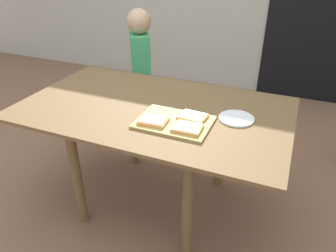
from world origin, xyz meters
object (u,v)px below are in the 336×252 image
dining_table (154,121)px  plate_white_right (236,118)px  cutting_board (174,122)px  garden_hose_coil (102,79)px  pizza_slice_far_right (193,117)px  pizza_slice_near_left (153,121)px  pizza_slice_near_right (187,128)px  child_left (141,66)px

dining_table → plate_white_right: bearing=4.5°
dining_table → cutting_board: bearing=-36.1°
garden_hose_coil → cutting_board: bearing=-46.9°
cutting_board → pizza_slice_far_right: bearing=41.7°
cutting_board → pizza_slice_near_left: 0.11m
cutting_board → garden_hose_coil: cutting_board is taller
plate_white_right → pizza_slice_near_right: bearing=-131.4°
child_left → garden_hose_coil: child_left is taller
pizza_slice_far_right → garden_hose_coil: 2.58m
dining_table → pizza_slice_far_right: bearing=-13.8°
cutting_board → pizza_slice_far_right: size_ratio=2.53×
pizza_slice_near_left → pizza_slice_far_right: bearing=35.4°
cutting_board → pizza_slice_far_right: pizza_slice_far_right is taller
child_left → pizza_slice_near_left: bearing=-59.4°
cutting_board → plate_white_right: cutting_board is taller
plate_white_right → pizza_slice_near_left: bearing=-149.9°
cutting_board → child_left: bearing=126.2°
pizza_slice_near_right → child_left: bearing=128.2°
pizza_slice_far_right → plate_white_right: (0.21, 0.10, -0.02)m
pizza_slice_near_right → plate_white_right: size_ratio=0.77×
pizza_slice_near_right → child_left: size_ratio=0.13×
pizza_slice_near_left → garden_hose_coil: bearing=130.7°
pizza_slice_far_right → pizza_slice_near_left: 0.20m
dining_table → pizza_slice_near_right: bearing=-34.4°
garden_hose_coil → plate_white_right: bearing=-39.8°
plate_white_right → child_left: size_ratio=0.17×
cutting_board → garden_hose_coil: bearing=133.1°
cutting_board → pizza_slice_near_right: 0.10m
cutting_board → child_left: (-0.64, 0.87, -0.06)m
cutting_board → pizza_slice_far_right: (0.08, 0.07, 0.01)m
garden_hose_coil → dining_table: bearing=-47.9°
pizza_slice_near_right → garden_hose_coil: (-1.79, 1.87, -0.69)m
pizza_slice_far_right → dining_table: bearing=166.2°
pizza_slice_near_right → pizza_slice_far_right: (-0.01, 0.12, 0.00)m
cutting_board → pizza_slice_near_right: size_ratio=2.63×
cutting_board → pizza_slice_near_right: bearing=-30.7°
dining_table → cutting_board: (0.18, -0.13, 0.10)m
cutting_board → pizza_slice_near_left: pizza_slice_near_left is taller
dining_table → pizza_slice_far_right: 0.28m
dining_table → plate_white_right: plate_white_right is taller
pizza_slice_far_right → child_left: child_left is taller
pizza_slice_far_right → garden_hose_coil: (-1.77, 1.75, -0.69)m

